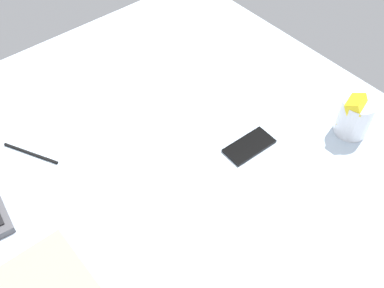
% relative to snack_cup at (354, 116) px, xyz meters
% --- Properties ---
extents(bed_mattress, '(1.80, 1.40, 0.18)m').
position_rel_snack_cup_xyz_m(bed_mattress, '(0.02, 0.49, -0.15)').
color(bed_mattress, silver).
rests_on(bed_mattress, ground).
extents(snack_cup, '(0.09, 0.09, 0.13)m').
position_rel_snack_cup_xyz_m(snack_cup, '(0.00, 0.00, 0.00)').
color(snack_cup, silver).
rests_on(snack_cup, bed_mattress).
extents(cell_phone, '(0.07, 0.14, 0.01)m').
position_rel_snack_cup_xyz_m(cell_phone, '(0.14, 0.26, -0.05)').
color(cell_phone, black).
rests_on(cell_phone, bed_mattress).
extents(charger_cable, '(0.15, 0.08, 0.01)m').
position_rel_snack_cup_xyz_m(charger_cable, '(0.49, 0.72, -0.06)').
color(charger_cable, black).
rests_on(charger_cable, bed_mattress).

